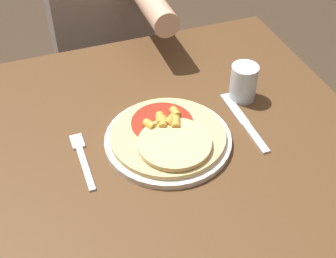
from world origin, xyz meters
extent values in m
cube|color=brown|center=(0.00, 0.00, 0.76)|extent=(1.01, 0.95, 0.03)
cylinder|color=brown|center=(0.45, 0.41, 0.37)|extent=(0.06, 0.06, 0.75)
cylinder|color=silver|center=(0.05, 0.03, 0.78)|extent=(0.28, 0.28, 0.01)
cylinder|color=#DBBC7A|center=(0.05, 0.03, 0.80)|extent=(0.26, 0.26, 0.01)
cylinder|color=#9E2819|center=(0.05, 0.06, 0.80)|extent=(0.14, 0.14, 0.00)
cylinder|color=#E8C881|center=(0.05, -0.02, 0.81)|extent=(0.16, 0.16, 0.01)
cylinder|color=gold|center=(0.06, 0.05, 0.81)|extent=(0.04, 0.03, 0.02)
cylinder|color=gold|center=(0.04, 0.05, 0.81)|extent=(0.03, 0.04, 0.02)
cylinder|color=gold|center=(0.04, 0.06, 0.81)|extent=(0.03, 0.04, 0.02)
cylinder|color=gold|center=(0.07, 0.04, 0.81)|extent=(0.03, 0.04, 0.02)
cylinder|color=gold|center=(0.01, 0.05, 0.81)|extent=(0.03, 0.03, 0.02)
cylinder|color=gold|center=(0.08, 0.07, 0.81)|extent=(0.02, 0.03, 0.02)
cube|color=silver|center=(-0.14, 0.01, 0.78)|extent=(0.01, 0.13, 0.00)
cube|color=silver|center=(-0.14, 0.09, 0.78)|extent=(0.03, 0.05, 0.00)
cube|color=silver|center=(0.24, -0.03, 0.78)|extent=(0.02, 0.10, 0.00)
cube|color=silver|center=(0.24, 0.08, 0.78)|extent=(0.02, 0.12, 0.00)
cylinder|color=silver|center=(0.27, 0.12, 0.82)|extent=(0.07, 0.07, 0.09)
cylinder|color=#2D2D38|center=(-0.02, 0.72, 0.25)|extent=(0.11, 0.11, 0.50)
cylinder|color=#2D2D38|center=(0.12, 0.72, 0.25)|extent=(0.11, 0.11, 0.50)
cube|color=gray|center=(0.05, 0.72, 0.77)|extent=(0.32, 0.22, 0.54)
cylinder|color=tan|center=(0.15, 0.46, 0.90)|extent=(0.07, 0.30, 0.07)
camera|label=1|loc=(-0.21, -0.69, 1.50)|focal=50.00mm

